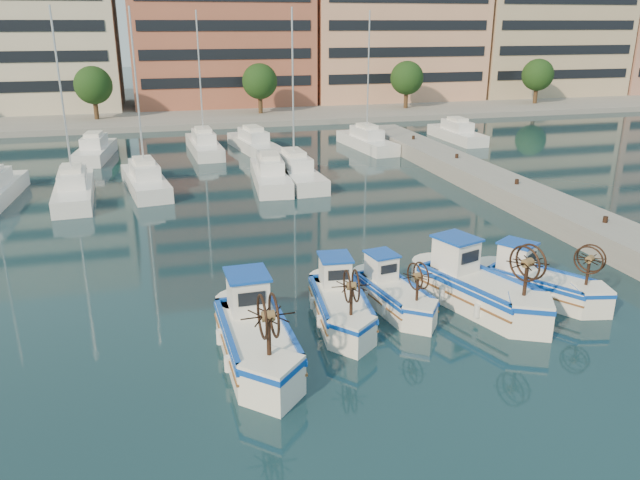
{
  "coord_description": "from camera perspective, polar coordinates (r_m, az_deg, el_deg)",
  "views": [
    {
      "loc": [
        -8.23,
        -18.73,
        10.55
      ],
      "look_at": [
        -1.54,
        6.26,
        1.5
      ],
      "focal_mm": 35.0,
      "sensor_mm": 36.0,
      "label": 1
    }
  ],
  "objects": [
    {
      "name": "fishing_boat_d",
      "position": [
        25.01,
        14.12,
        -4.06
      ],
      "size": [
        3.58,
        5.33,
        3.22
      ],
      "rotation": [
        0.0,
        0.0,
        0.33
      ],
      "color": "white",
      "rests_on": "ground"
    },
    {
      "name": "yacht_marina",
      "position": [
        48.44,
        -8.34,
        7.14
      ],
      "size": [
        40.13,
        21.83,
        11.5
      ],
      "color": "white",
      "rests_on": "ground"
    },
    {
      "name": "fishing_boat_a",
      "position": [
        20.81,
        -5.92,
        -8.48
      ],
      "size": [
        2.24,
        5.22,
        3.24
      ],
      "rotation": [
        0.0,
        0.0,
        0.03
      ],
      "color": "white",
      "rests_on": "ground"
    },
    {
      "name": "ground",
      "position": [
        23.02,
        7.83,
        -8.2
      ],
      "size": [
        300.0,
        300.0,
        0.0
      ],
      "primitive_type": "plane",
      "color": "#193A42",
      "rests_on": "ground"
    },
    {
      "name": "waterfront",
      "position": [
        85.57,
        -3.42,
        19.62
      ],
      "size": [
        180.0,
        40.0,
        25.6
      ],
      "color": "gray",
      "rests_on": "ground"
    },
    {
      "name": "quay",
      "position": [
        35.55,
        22.49,
        1.53
      ],
      "size": [
        3.0,
        60.0,
        1.2
      ],
      "primitive_type": "cube",
      "color": "gray",
      "rests_on": "ground"
    },
    {
      "name": "fishing_boat_e",
      "position": [
        26.58,
        19.32,
        -3.52
      ],
      "size": [
        3.72,
        4.42,
        2.7
      ],
      "rotation": [
        0.0,
        0.0,
        0.57
      ],
      "color": "white",
      "rests_on": "ground"
    },
    {
      "name": "fishing_boat_b",
      "position": [
        23.27,
        1.85,
        -5.62
      ],
      "size": [
        2.19,
        4.5,
        2.75
      ],
      "rotation": [
        0.0,
        0.0,
        -0.1
      ],
      "color": "white",
      "rests_on": "ground"
    },
    {
      "name": "fishing_boat_c",
      "position": [
        24.45,
        6.65,
        -4.66
      ],
      "size": [
        2.2,
        4.06,
        2.47
      ],
      "rotation": [
        0.0,
        0.0,
        0.16
      ],
      "color": "white",
      "rests_on": "ground"
    }
  ]
}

